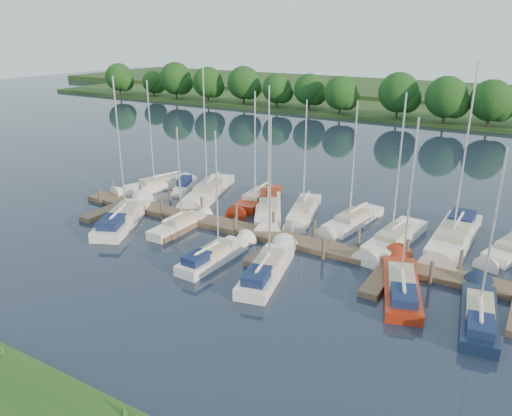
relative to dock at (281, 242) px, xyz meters
The scene contains 22 objects.
ground 7.31m from the dock, 90.00° to the right, with size 260.00×260.00×0.00m, color #1B2536.
dock is the anchor object (origin of this frame).
mooring_pilings 1.19m from the dock, 90.00° to the left, with size 38.24×2.84×2.00m.
far_shore 67.69m from the dock, 90.00° to the left, with size 180.00×30.00×0.60m, color #253E17.
distant_hill 92.69m from the dock, 90.00° to the left, with size 220.00×40.00×1.40m, color #325424.
treeline 55.91m from the dock, 96.50° to the left, with size 147.22×9.83×8.25m.
sailboat_n_0 17.82m from the dock, 161.44° to the left, with size 4.39×8.52×10.92m.
motorboat 15.89m from the dock, 154.59° to the left, with size 2.62×4.47×1.47m.
sailboat_n_2 13.11m from the dock, 149.77° to the left, with size 4.61×9.96×12.55m.
sailboat_n_3 9.31m from the dock, 131.84° to the left, with size 2.72×8.22×10.45m.
sailboat_n_4 6.42m from the dock, 127.67° to the left, with size 5.58×8.52×11.27m.
sailboat_n_5 6.59m from the dock, 100.88° to the left, with size 3.55×7.95×10.14m.
sailboat_n_6 6.96m from the dock, 63.85° to the left, with size 2.99×8.25×10.39m.
sailboat_n_7 8.24m from the dock, 31.23° to the left, with size 2.99×9.12×11.46m.
sailboat_n_8 12.86m from the dock, 32.72° to the left, with size 2.61×10.70×13.50m.
sailboat_n_9 16.18m from the dock, 24.85° to the left, with size 3.59×7.43×9.61m.
sailboat_s_0 13.41m from the dock, 168.82° to the right, with size 5.47×9.31×12.11m.
sailboat_s_1 8.42m from the dock, behind, with size 1.65×6.44×8.52m.
sailboat_s_2 5.36m from the dock, 119.58° to the right, with size 1.99×7.19×9.32m.
sailboat_s_3 4.85m from the dock, 72.70° to the right, with size 3.46×8.37×10.68m.
sailboat_s_4 9.68m from the dock, 13.27° to the right, with size 4.17×8.58×10.87m.
sailboat_s_5 14.38m from the dock, 13.53° to the right, with size 2.74×7.83×9.91m.
Camera 1 is at (15.49, -22.51, 15.14)m, focal length 35.00 mm.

